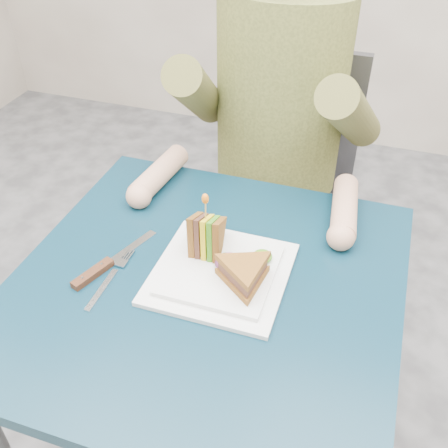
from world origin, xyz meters
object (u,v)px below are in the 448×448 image
(sandwich_flat, at_px, (244,273))
(knife, at_px, (100,268))
(fork, at_px, (109,280))
(plate, at_px, (221,272))
(diner, at_px, (280,81))
(chair, at_px, (281,181))
(table, at_px, (207,309))
(sandwich_upright, at_px, (206,236))

(sandwich_flat, xyz_separation_m, knife, (-0.29, -0.04, -0.04))
(knife, bearing_deg, fork, -34.71)
(plate, xyz_separation_m, knife, (-0.23, -0.06, -0.00))
(diner, distance_m, fork, 0.67)
(fork, height_order, knife, knife)
(chair, bearing_deg, sandwich_flat, -83.43)
(table, xyz_separation_m, fork, (-0.18, -0.06, 0.08))
(knife, bearing_deg, chair, 73.61)
(sandwich_flat, distance_m, fork, 0.27)
(sandwich_upright, relative_size, fork, 0.82)
(table, height_order, diner, diner)
(chair, relative_size, knife, 4.32)
(chair, height_order, plate, chair)
(sandwich_flat, bearing_deg, diner, 97.87)
(sandwich_upright, bearing_deg, table, -71.56)
(diner, relative_size, fork, 4.16)
(plate, height_order, sandwich_upright, sandwich_upright)
(diner, relative_size, sandwich_upright, 5.04)
(sandwich_flat, height_order, knife, sandwich_flat)
(plate, height_order, fork, plate)
(diner, distance_m, knife, 0.66)
(table, distance_m, diner, 0.62)
(sandwich_flat, xyz_separation_m, fork, (-0.26, -0.06, -0.04))
(chair, height_order, sandwich_flat, chair)
(chair, distance_m, diner, 0.39)
(fork, bearing_deg, table, 18.23)
(fork, relative_size, knife, 0.83)
(chair, relative_size, diner, 1.25)
(plate, height_order, knife, plate)
(chair, height_order, fork, chair)
(chair, xyz_separation_m, plate, (0.02, -0.65, 0.20))
(diner, xyz_separation_m, knife, (-0.21, -0.60, -0.18))
(plate, distance_m, knife, 0.24)
(table, distance_m, sandwich_flat, 0.15)
(sandwich_flat, height_order, sandwich_upright, sandwich_upright)
(table, xyz_separation_m, knife, (-0.21, -0.04, 0.09))
(table, height_order, knife, knife)
(table, xyz_separation_m, plate, (0.02, 0.02, 0.09))
(table, relative_size, sandwich_upright, 5.07)
(sandwich_flat, bearing_deg, plate, 155.56)
(fork, xyz_separation_m, knife, (-0.03, 0.02, 0.00))
(chair, xyz_separation_m, sandwich_upright, (-0.02, -0.61, 0.24))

